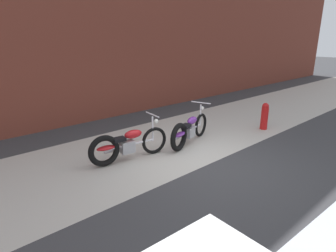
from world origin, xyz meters
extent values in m
plane|color=#38383A|center=(0.00, 0.00, 0.00)|extent=(80.00, 80.00, 0.00)
cube|color=#B2ADA3|center=(0.00, 1.75, 0.00)|extent=(36.00, 3.50, 0.01)
cube|color=brown|center=(0.00, 5.20, 3.04)|extent=(36.00, 0.50, 6.08)
torus|color=black|center=(-0.53, 1.33, 0.34)|extent=(0.68, 0.17, 0.68)
torus|color=black|center=(-1.82, 1.51, 0.36)|extent=(0.74, 0.23, 0.73)
cylinder|color=silver|center=(-1.17, 1.42, 0.38)|extent=(1.23, 0.23, 0.06)
cube|color=#99999E|center=(-1.25, 1.43, 0.34)|extent=(0.35, 0.26, 0.28)
ellipsoid|color=red|center=(-1.09, 1.41, 0.62)|extent=(0.46, 0.25, 0.20)
ellipsoid|color=red|center=(-1.77, 1.50, 0.42)|extent=(0.46, 0.24, 0.10)
cube|color=black|center=(-1.45, 1.46, 0.56)|extent=(0.31, 0.24, 0.08)
cylinder|color=silver|center=(-0.57, 1.33, 0.65)|extent=(0.05, 0.05, 0.62)
cylinder|color=silver|center=(-0.57, 1.33, 1.01)|extent=(0.11, 0.58, 0.03)
sphere|color=white|center=(-0.47, 1.32, 0.83)|extent=(0.11, 0.11, 0.11)
cylinder|color=silver|center=(-1.47, 1.61, 0.26)|extent=(0.55, 0.14, 0.06)
torus|color=black|center=(1.29, 1.42, 0.34)|extent=(0.67, 0.27, 0.68)
torus|color=black|center=(0.05, 1.05, 0.36)|extent=(0.74, 0.33, 0.73)
cylinder|color=silver|center=(0.67, 1.24, 0.38)|extent=(1.20, 0.41, 0.06)
cube|color=#99999E|center=(0.59, 1.21, 0.34)|extent=(0.37, 0.30, 0.28)
ellipsoid|color=#6B2D93|center=(0.74, 1.26, 0.62)|extent=(0.48, 0.31, 0.20)
ellipsoid|color=#6B2D93|center=(0.09, 1.06, 0.42)|extent=(0.47, 0.30, 0.10)
cube|color=black|center=(0.40, 1.16, 0.56)|extent=(0.33, 0.27, 0.08)
cylinder|color=silver|center=(1.25, 1.41, 0.65)|extent=(0.05, 0.05, 0.62)
cylinder|color=silver|center=(1.25, 1.41, 1.01)|extent=(0.20, 0.56, 0.03)
sphere|color=white|center=(1.35, 1.44, 0.83)|extent=(0.11, 0.11, 0.11)
cylinder|color=silver|center=(0.32, 1.29, 0.26)|extent=(0.54, 0.22, 0.06)
cylinder|color=red|center=(3.27, 0.54, 0.35)|extent=(0.22, 0.22, 0.70)
sphere|color=red|center=(3.27, 0.54, 0.74)|extent=(0.20, 0.20, 0.20)
camera|label=1|loc=(-4.67, -3.77, 2.78)|focal=30.40mm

